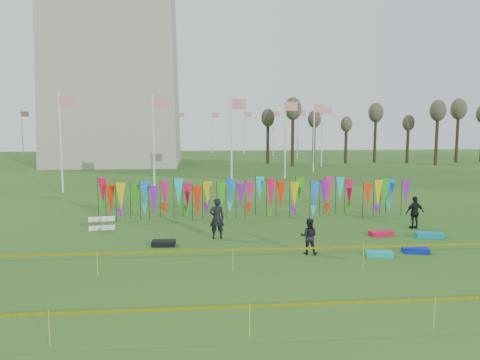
{
  "coord_description": "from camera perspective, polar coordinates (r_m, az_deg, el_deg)",
  "views": [
    {
      "loc": [
        -3.28,
        -18.64,
        5.48
      ],
      "look_at": [
        -0.93,
        6.0,
        2.53
      ],
      "focal_mm": 35.0,
      "sensor_mm": 36.0,
      "label": 1
    }
  ],
  "objects": [
    {
      "name": "kite_bag_red",
      "position": [
        24.33,
        16.83,
        -6.25
      ],
      "size": [
        1.25,
        0.72,
        0.22
      ],
      "primitive_type": "cube",
      "rotation": [
        0.0,
        0.0,
        0.16
      ],
      "color": "red",
      "rests_on": "ground"
    },
    {
      "name": "box_kite",
      "position": [
        25.38,
        -16.51,
        -5.1
      ],
      "size": [
        0.67,
        0.67,
        0.74
      ],
      "rotation": [
        0.0,
        0.0,
        0.16
      ],
      "color": "red",
      "rests_on": "ground"
    },
    {
      "name": "caution_tape_far",
      "position": [
        12.78,
        9.11,
        -14.87
      ],
      "size": [
        26.0,
        0.02,
        0.9
      ],
      "color": "#E0D904",
      "rests_on": "ground"
    },
    {
      "name": "flagpole_ring",
      "position": [
        67.51,
        -14.66,
        5.32
      ],
      "size": [
        57.4,
        56.16,
        8.0
      ],
      "color": "silver",
      "rests_on": "ground"
    },
    {
      "name": "person_mid",
      "position": [
        20.16,
        8.39,
        -6.81
      ],
      "size": [
        0.84,
        0.65,
        1.53
      ],
      "primitive_type": "imported",
      "rotation": [
        0.0,
        0.0,
        2.85
      ],
      "color": "black",
      "rests_on": "ground"
    },
    {
      "name": "kite_bag_black",
      "position": [
        21.67,
        -9.29,
        -7.61
      ],
      "size": [
        1.08,
        0.65,
        0.24
      ],
      "primitive_type": "cube",
      "rotation": [
        0.0,
        0.0,
        -0.04
      ],
      "color": "black",
      "rests_on": "ground"
    },
    {
      "name": "person_right",
      "position": [
        26.36,
        20.54,
        -3.73
      ],
      "size": [
        1.07,
        0.7,
        1.72
      ],
      "primitive_type": "imported",
      "rotation": [
        0.0,
        0.0,
        3.27
      ],
      "color": "black",
      "rests_on": "ground"
    },
    {
      "name": "person_left",
      "position": [
        22.58,
        -2.84,
        -4.68
      ],
      "size": [
        0.76,
        0.59,
        1.98
      ],
      "primitive_type": "imported",
      "rotation": [
        0.0,
        0.0,
        3.23
      ],
      "color": "black",
      "rests_on": "ground"
    },
    {
      "name": "banner_row",
      "position": [
        27.51,
        2.04,
        -1.87
      ],
      "size": [
        18.64,
        0.64,
        2.22
      ],
      "color": "black",
      "rests_on": "ground"
    },
    {
      "name": "kite_bag_blue",
      "position": [
        21.62,
        20.61,
        -8.02
      ],
      "size": [
        1.15,
        0.76,
        0.22
      ],
      "primitive_type": "cube",
      "rotation": [
        0.0,
        0.0,
        -0.2
      ],
      "color": "#0A20AB",
      "rests_on": "ground"
    },
    {
      "name": "kite_bag_turquoise",
      "position": [
        20.58,
        16.65,
        -8.63
      ],
      "size": [
        1.15,
        0.75,
        0.21
      ],
      "primitive_type": "cube",
      "rotation": [
        0.0,
        0.0,
        -0.22
      ],
      "color": "#0CBCB2",
      "rests_on": "ground"
    },
    {
      "name": "caution_tape_near",
      "position": [
        17.83,
        4.67,
        -8.51
      ],
      "size": [
        26.0,
        0.02,
        0.9
      ],
      "color": "#E0D904",
      "rests_on": "ground"
    },
    {
      "name": "tree_line",
      "position": [
        71.9,
        24.1,
        6.75
      ],
      "size": [
        53.92,
        1.92,
        7.84
      ],
      "color": "#332819",
      "rests_on": "ground"
    },
    {
      "name": "ground",
      "position": [
        19.7,
        4.41,
        -9.37
      ],
      "size": [
        160.0,
        160.0,
        0.0
      ],
      "primitive_type": "plane",
      "color": "#1F4A14",
      "rests_on": "ground"
    },
    {
      "name": "kite_bag_teal",
      "position": [
        24.68,
        22.06,
        -6.25
      ],
      "size": [
        1.36,
        0.79,
        0.25
      ],
      "primitive_type": "cube",
      "rotation": [
        0.0,
        0.0,
        -0.15
      ],
      "color": "#0C87AB",
      "rests_on": "ground"
    }
  ]
}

